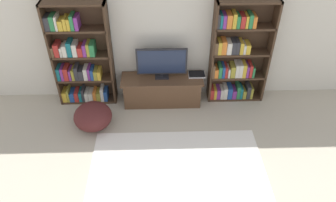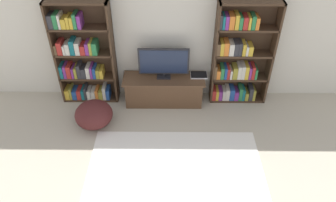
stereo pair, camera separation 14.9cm
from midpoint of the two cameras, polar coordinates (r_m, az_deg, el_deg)
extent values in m
cube|color=silver|center=(5.67, -0.78, 12.27)|extent=(8.80, 0.06, 2.60)
cube|color=#422D1E|center=(5.96, -20.06, 7.41)|extent=(0.04, 0.30, 1.90)
cube|color=#422D1E|center=(5.73, -10.69, 7.89)|extent=(0.04, 0.30, 1.90)
cube|color=#422D1E|center=(5.94, -15.24, 8.32)|extent=(1.01, 0.04, 1.90)
cube|color=#422D1E|center=(5.44, -17.16, 16.11)|extent=(1.01, 0.30, 0.04)
cube|color=#422D1E|center=(6.33, -14.08, 0.43)|extent=(0.98, 0.30, 0.04)
cube|color=gold|center=(6.36, -18.03, 1.10)|extent=(0.08, 0.24, 0.20)
cube|color=#9E9333|center=(6.33, -17.49, 1.27)|extent=(0.04, 0.24, 0.24)
cube|color=#234C99|center=(6.33, -16.87, 1.06)|extent=(0.08, 0.24, 0.18)
cube|color=#B72D28|center=(6.31, -16.16, 1.11)|extent=(0.07, 0.24, 0.19)
cube|color=#196B75|center=(6.29, -15.53, 1.14)|extent=(0.05, 0.24, 0.19)
cube|color=#333338|center=(6.26, -15.11, 1.36)|extent=(0.04, 0.24, 0.25)
cube|color=silver|center=(6.26, -14.53, 1.13)|extent=(0.06, 0.24, 0.18)
cube|color=silver|center=(6.25, -13.85, 1.11)|extent=(0.07, 0.24, 0.17)
cube|color=orange|center=(6.23, -13.22, 1.20)|extent=(0.05, 0.24, 0.19)
cube|color=#9E9333|center=(6.22, -12.58, 1.14)|extent=(0.07, 0.24, 0.17)
cube|color=silver|center=(6.18, -11.99, 1.46)|extent=(0.06, 0.24, 0.26)
cube|color=#234C99|center=(6.19, -11.38, 1.27)|extent=(0.06, 0.24, 0.20)
cube|color=#422D1E|center=(6.06, -14.76, 3.97)|extent=(0.98, 0.30, 0.04)
cube|color=#196B75|center=(6.10, -19.04, 4.78)|extent=(0.06, 0.24, 0.23)
cube|color=#7F338C|center=(6.08, -18.48, 4.81)|extent=(0.05, 0.24, 0.24)
cube|color=#B72D28|center=(6.06, -17.87, 4.84)|extent=(0.08, 0.24, 0.23)
cube|color=#7F338C|center=(6.05, -17.23, 4.71)|extent=(0.04, 0.24, 0.19)
cube|color=#9E9333|center=(6.04, -16.76, 4.75)|extent=(0.05, 0.24, 0.20)
cube|color=#333338|center=(6.01, -16.23, 4.97)|extent=(0.06, 0.24, 0.25)
cube|color=#333338|center=(6.01, -15.49, 4.74)|extent=(0.08, 0.24, 0.18)
cube|color=silver|center=(5.98, -14.75, 4.90)|extent=(0.07, 0.24, 0.22)
cube|color=#7F338C|center=(5.96, -14.20, 4.95)|extent=(0.04, 0.24, 0.22)
cube|color=#234C99|center=(5.96, -13.71, 4.86)|extent=(0.05, 0.24, 0.20)
cube|color=#9E9333|center=(5.95, -13.13, 4.78)|extent=(0.06, 0.24, 0.17)
cube|color=gold|center=(5.94, -12.52, 4.77)|extent=(0.06, 0.24, 0.16)
cube|color=#422D1E|center=(5.82, -15.50, 7.82)|extent=(0.98, 0.30, 0.04)
cube|color=brown|center=(5.88, -19.98, 8.37)|extent=(0.04, 0.24, 0.17)
cube|color=#B72D28|center=(5.85, -19.38, 8.63)|extent=(0.08, 0.24, 0.22)
cube|color=silver|center=(5.84, -18.67, 8.42)|extent=(0.04, 0.24, 0.16)
cube|color=silver|center=(5.82, -18.11, 8.59)|extent=(0.07, 0.24, 0.20)
cube|color=#196B75|center=(5.78, -17.38, 8.89)|extent=(0.07, 0.24, 0.25)
cube|color=silver|center=(5.77, -16.55, 8.80)|extent=(0.08, 0.24, 0.22)
cube|color=#B72D28|center=(5.76, -15.67, 8.60)|extent=(0.08, 0.24, 0.16)
cube|color=#7F338C|center=(5.73, -14.96, 8.83)|extent=(0.06, 0.24, 0.21)
cube|color=#9E9333|center=(5.71, -14.40, 8.93)|extent=(0.05, 0.24, 0.22)
cube|color=#2D7F47|center=(5.70, -13.71, 8.93)|extent=(0.08, 0.24, 0.22)
cube|color=#422D1E|center=(5.60, -16.32, 11.99)|extent=(0.98, 0.30, 0.04)
cube|color=#333338|center=(5.66, -20.88, 12.74)|extent=(0.08, 0.24, 0.22)
cube|color=#2D7F47|center=(5.63, -20.10, 12.87)|extent=(0.07, 0.24, 0.24)
cube|color=silver|center=(5.62, -19.49, 12.90)|extent=(0.04, 0.24, 0.23)
cube|color=gold|center=(5.61, -18.79, 12.65)|extent=(0.08, 0.24, 0.16)
cube|color=gold|center=(5.58, -18.13, 12.88)|extent=(0.05, 0.24, 0.20)
cube|color=gold|center=(5.57, -17.55, 12.89)|extent=(0.05, 0.24, 0.19)
cube|color=#2D7F47|center=(5.54, -17.00, 13.17)|extent=(0.06, 0.24, 0.24)
cube|color=#7F338C|center=(5.53, -16.31, 13.12)|extent=(0.06, 0.24, 0.22)
cube|color=#422D1E|center=(5.72, 6.94, 8.23)|extent=(0.04, 0.30, 1.90)
cube|color=#422D1E|center=(5.94, 16.40, 8.10)|extent=(0.04, 0.30, 1.90)
cube|color=#422D1E|center=(5.92, 11.52, 8.84)|extent=(1.01, 0.04, 1.90)
cube|color=#422D1E|center=(5.42, 13.06, 16.72)|extent=(1.01, 0.30, 0.04)
cube|color=#422D1E|center=(6.32, 10.69, 0.89)|extent=(0.98, 0.30, 0.04)
cube|color=#B72D28|center=(6.16, 6.88, 1.63)|extent=(0.07, 0.24, 0.21)
cube|color=gold|center=(6.17, 7.45, 1.60)|extent=(0.05, 0.24, 0.20)
cube|color=#7F338C|center=(6.18, 7.98, 1.60)|extent=(0.06, 0.24, 0.19)
cube|color=silver|center=(6.19, 8.57, 1.62)|extent=(0.05, 0.24, 0.20)
cube|color=silver|center=(6.19, 9.17, 1.75)|extent=(0.07, 0.24, 0.23)
cube|color=#234C99|center=(6.21, 9.92, 1.77)|extent=(0.08, 0.24, 0.23)
cube|color=#7F338C|center=(6.24, 10.65, 1.58)|extent=(0.07, 0.24, 0.18)
cube|color=#2D7F47|center=(6.23, 11.34, 1.87)|extent=(0.06, 0.24, 0.26)
cube|color=#196B75|center=(6.25, 11.83, 1.77)|extent=(0.04, 0.24, 0.23)
cube|color=#9E9333|center=(6.28, 12.33, 1.54)|extent=(0.06, 0.24, 0.16)
cube|color=#333338|center=(6.27, 13.02, 1.90)|extent=(0.07, 0.24, 0.26)
cube|color=#9E9333|center=(6.30, 13.52, 1.77)|extent=(0.04, 0.24, 0.22)
cube|color=#422D1E|center=(6.05, 11.21, 4.46)|extent=(0.98, 0.30, 0.04)
cube|color=brown|center=(5.87, 7.10, 5.53)|extent=(0.04, 0.24, 0.25)
cube|color=orange|center=(5.90, 7.59, 5.19)|extent=(0.06, 0.24, 0.17)
cube|color=#2D7F47|center=(5.90, 8.26, 5.40)|extent=(0.06, 0.24, 0.22)
cube|color=#234C99|center=(5.91, 8.81, 5.39)|extent=(0.04, 0.24, 0.22)
cube|color=#B72D28|center=(5.92, 9.26, 5.35)|extent=(0.04, 0.24, 0.21)
cube|color=silver|center=(5.94, 9.72, 5.19)|extent=(0.04, 0.24, 0.17)
cube|color=#9E9333|center=(5.94, 10.37, 5.40)|extent=(0.08, 0.24, 0.22)
cube|color=silver|center=(5.95, 11.10, 5.52)|extent=(0.06, 0.24, 0.25)
cube|color=silver|center=(5.96, 11.71, 5.53)|extent=(0.06, 0.24, 0.25)
cube|color=gold|center=(5.98, 12.31, 5.53)|extent=(0.06, 0.24, 0.25)
cube|color=#7F338C|center=(6.00, 12.83, 5.40)|extent=(0.04, 0.24, 0.22)
cube|color=#B72D28|center=(6.01, 13.35, 5.48)|extent=(0.05, 0.24, 0.24)
cube|color=#2D7F47|center=(6.03, 13.79, 5.29)|extent=(0.04, 0.24, 0.19)
cube|color=#422D1E|center=(5.80, 11.78, 8.34)|extent=(0.98, 0.30, 0.04)
cube|color=brown|center=(5.64, 7.54, 9.42)|extent=(0.05, 0.24, 0.22)
cube|color=gold|center=(5.65, 8.15, 9.46)|extent=(0.06, 0.24, 0.23)
cube|color=orange|center=(5.66, 8.88, 9.50)|extent=(0.08, 0.24, 0.24)
cube|color=silver|center=(5.68, 9.73, 9.37)|extent=(0.08, 0.24, 0.21)
cube|color=#333338|center=(5.69, 10.53, 9.41)|extent=(0.07, 0.24, 0.22)
cube|color=#333338|center=(5.71, 11.18, 9.42)|extent=(0.05, 0.24, 0.23)
cube|color=gold|center=(5.73, 11.80, 9.33)|extent=(0.06, 0.24, 0.21)
cube|color=silver|center=(5.75, 12.29, 9.14)|extent=(0.04, 0.24, 0.17)
cube|color=gold|center=(5.76, 12.88, 9.14)|extent=(0.07, 0.24, 0.17)
cube|color=#422D1E|center=(5.59, 12.42, 12.55)|extent=(0.98, 0.30, 0.04)
cube|color=#333338|center=(5.43, 7.89, 13.91)|extent=(0.04, 0.24, 0.24)
cube|color=#196B75|center=(5.44, 8.36, 13.81)|extent=(0.04, 0.24, 0.22)
cube|color=#7F338C|center=(5.45, 8.91, 13.80)|extent=(0.05, 0.24, 0.22)
cube|color=orange|center=(5.46, 9.70, 13.81)|extent=(0.08, 0.24, 0.23)
cube|color=gold|center=(5.47, 10.57, 13.85)|extent=(0.06, 0.24, 0.24)
cube|color=#2D7F47|center=(5.49, 11.21, 13.65)|extent=(0.05, 0.24, 0.20)
cube|color=#B72D28|center=(5.51, 11.96, 13.63)|extent=(0.07, 0.24, 0.20)
cube|color=gold|center=(5.52, 12.64, 13.60)|extent=(0.04, 0.24, 0.20)
cube|color=#2D7F47|center=(5.53, 13.26, 13.66)|extent=(0.06, 0.24, 0.22)
cube|color=orange|center=(5.56, 13.90, 13.52)|extent=(0.06, 0.24, 0.20)
cube|color=brown|center=(5.96, -1.74, 1.78)|extent=(1.36, 0.45, 0.48)
cube|color=brown|center=(5.81, -1.79, 3.84)|extent=(1.45, 0.48, 0.04)
cube|color=black|center=(5.82, -1.80, 4.28)|extent=(0.24, 0.16, 0.03)
cylinder|color=black|center=(5.80, -1.81, 4.60)|extent=(0.04, 0.04, 0.05)
cube|color=black|center=(5.65, -1.86, 6.89)|extent=(0.88, 0.04, 0.49)
cube|color=#19233D|center=(5.63, -1.86, 6.79)|extent=(0.81, 0.00, 0.44)
cube|color=silver|center=(5.89, 4.30, 4.63)|extent=(0.30, 0.23, 0.02)
cube|color=black|center=(5.89, 4.30, 4.74)|extent=(0.29, 0.22, 0.00)
cube|color=white|center=(4.85, 0.85, -12.99)|extent=(2.58, 1.84, 0.02)
ellipsoid|color=#4C1E1E|center=(5.60, -13.69, -2.63)|extent=(0.63, 0.63, 0.43)
camera|label=1|loc=(0.07, -90.86, -0.68)|focal=35.00mm
camera|label=2|loc=(0.07, 89.14, 0.68)|focal=35.00mm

